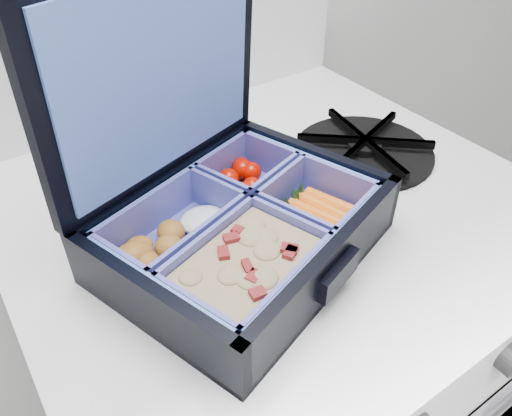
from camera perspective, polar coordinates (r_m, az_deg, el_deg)
stove at (r=0.89m, az=0.46°, el=-20.34°), size 0.56×0.56×0.85m
bento_box at (r=0.47m, az=-1.44°, el=-2.40°), size 0.30×0.26×0.06m
burner_grate at (r=0.64m, az=12.31°, el=7.11°), size 0.22×0.22×0.02m
burner_grate_rear at (r=0.60m, az=-14.22°, el=4.42°), size 0.18×0.18×0.02m
fork at (r=0.62m, az=-4.05°, el=6.15°), size 0.09×0.18×0.01m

